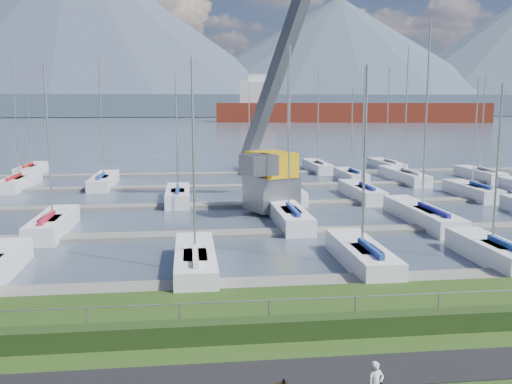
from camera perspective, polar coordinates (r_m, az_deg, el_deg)
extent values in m
cube|color=black|center=(17.47, 6.20, -17.59)|extent=(160.00, 2.00, 0.04)
cube|color=#404C5D|center=(278.34, -6.18, 7.24)|extent=(800.00, 540.00, 0.20)
cube|color=#203413|center=(19.64, 4.46, -13.36)|extent=(80.00, 0.70, 0.70)
cylinder|color=gray|center=(19.70, 4.26, -10.64)|extent=(80.00, 0.04, 0.04)
cube|color=#465566|center=(348.22, -6.35, 8.63)|extent=(900.00, 80.00, 12.00)
cone|color=#404A5E|center=(428.01, -17.75, 15.23)|extent=(340.00, 340.00, 115.00)
cone|color=#414F60|center=(444.38, 8.18, 13.37)|extent=(300.00, 300.00, 85.00)
cube|color=slate|center=(25.76, 1.62, -9.18)|extent=(90.00, 1.60, 0.25)
cube|color=slate|center=(35.32, -0.78, -4.16)|extent=(90.00, 1.60, 0.25)
cube|color=slate|center=(45.07, -2.13, -1.29)|extent=(90.00, 1.60, 0.25)
cube|color=slate|center=(54.91, -3.00, 0.56)|extent=(90.00, 1.60, 0.25)
cube|color=slate|center=(64.80, -3.61, 1.85)|extent=(90.00, 1.60, 0.25)
imported|color=silver|center=(16.03, 11.90, -17.84)|extent=(0.51, 0.39, 1.25)
cube|color=slate|center=(42.22, 1.54, -0.03)|extent=(4.17, 4.17, 2.60)
cube|color=gold|center=(41.94, 1.56, 2.81)|extent=(3.69, 4.13, 1.80)
cube|color=#53565A|center=(46.64, 3.03, 14.50)|extent=(6.80, 10.04, 19.89)
cube|color=#54575C|center=(39.79, 0.27, 2.76)|extent=(2.68, 2.79, 1.40)
cube|color=maroon|center=(240.07, 9.44, 7.59)|extent=(110.49, 37.78, 10.00)
cube|color=silver|center=(239.32, 0.23, 9.50)|extent=(16.34, 16.34, 12.00)
cube|color=silver|center=(239.49, 0.23, 11.18)|extent=(9.34, 9.34, 4.00)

